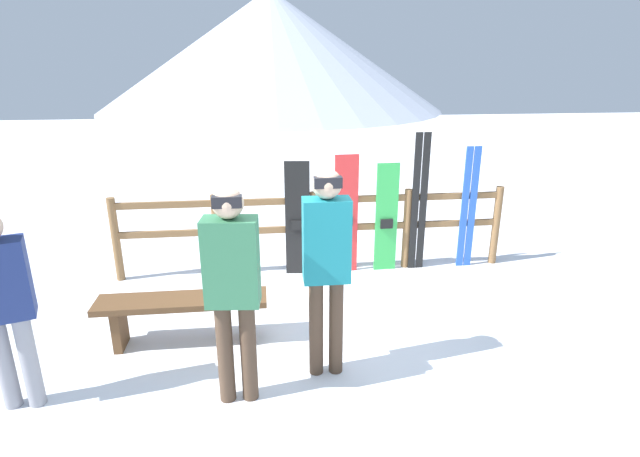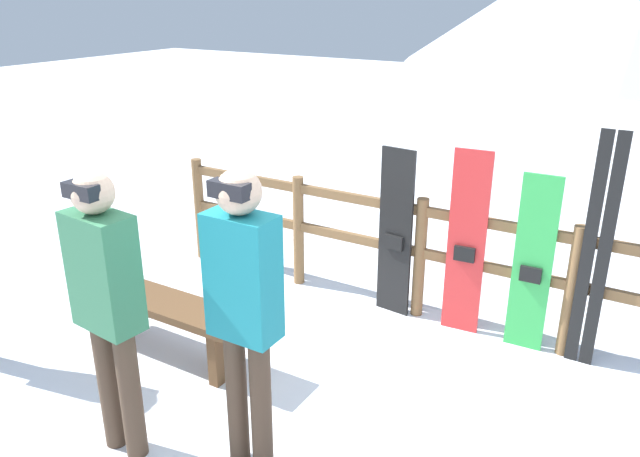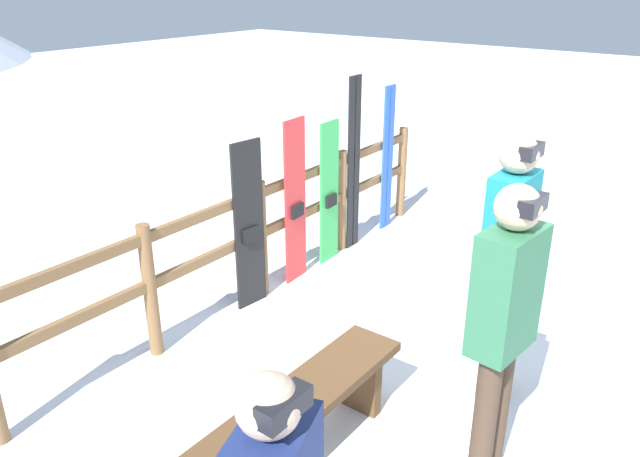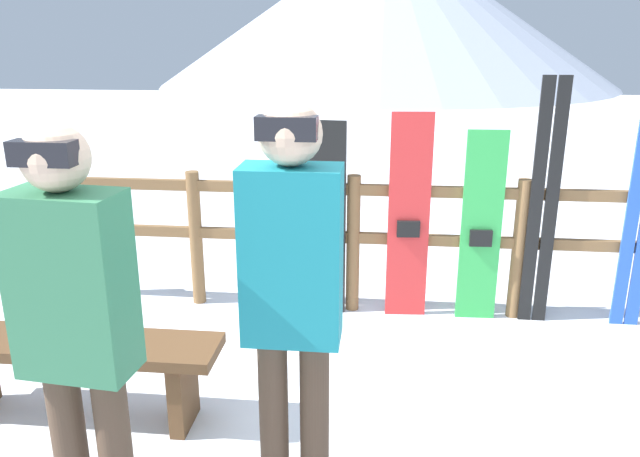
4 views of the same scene
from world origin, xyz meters
The scene contains 12 objects.
ground_plane centered at (0.00, 0.00, 0.00)m, with size 40.00×40.00×0.00m, color white.
mountain_backdrop centered at (0.00, 23.80, 3.00)m, with size 18.00×18.00×6.00m.
fence centered at (0.00, 1.80, 0.63)m, with size 4.93×0.10×1.05m.
bench centered at (-1.41, 0.21, 0.36)m, with size 1.59×0.36×0.48m.
person_plaid_green centered at (-0.86, -0.69, 1.04)m, with size 0.42×0.26×1.76m.
person_navy centered at (-2.55, -0.58, 0.93)m, with size 0.45×0.34×1.59m.
person_teal centered at (-0.12, -0.41, 1.09)m, with size 0.38×0.24×1.81m.
snowboard_black_stripe centered at (-0.21, 1.74, 0.72)m, with size 0.31×0.08×1.45m.
snowboard_red centered at (0.40, 1.74, 0.76)m, with size 0.30×0.07×1.52m.
snowboard_green centered at (0.92, 1.74, 0.70)m, with size 0.29×0.06×1.41m.
ski_pair_black centered at (1.33, 1.75, 0.89)m, with size 0.19×0.02×1.77m.
ski_pair_blue centered at (1.99, 1.75, 0.79)m, with size 0.20×0.02×1.59m.
Camera 1 is at (-0.60, -4.13, 2.61)m, focal length 28.00 mm.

